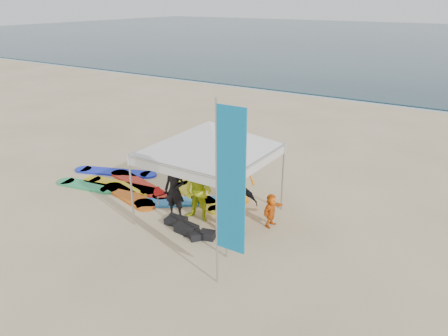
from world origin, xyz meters
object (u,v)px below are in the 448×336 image
person_yellow (198,192)px  person_orange_b (238,171)px  surfboard_spread (138,188)px  person_seated (271,210)px  feather_flag (230,184)px  person_orange_a (228,190)px  person_black_a (175,190)px  marker_pennant (161,193)px  person_black_b (237,205)px  canopy_tent (209,121)px

person_yellow → person_orange_b: person_orange_b is taller
person_orange_b → surfboard_spread: bearing=19.8°
person_orange_b → person_seated: bearing=157.8°
person_seated → person_orange_b: bearing=69.1°
person_seated → feather_flag: size_ratio=0.23×
person_yellow → person_orange_a: size_ratio=1.05×
person_black_a → feather_flag: size_ratio=0.40×
person_black_a → surfboard_spread: bearing=149.1°
marker_pennant → person_orange_a: bearing=19.0°
person_orange_b → feather_flag: bearing=123.0°
person_seated → surfboard_spread: size_ratio=0.15×
person_black_a → person_black_b: (1.90, 0.01, 0.08)m
person_black_a → canopy_tent: canopy_tent is taller
feather_flag → person_orange_b: bearing=118.4°
marker_pennant → canopy_tent: bearing=14.3°
person_orange_b → feather_flag: size_ratio=0.51×
person_black_a → canopy_tent: bearing=22.5°
canopy_tent → feather_flag: bearing=-48.5°
person_black_a → marker_pennant: (-0.61, 0.15, -0.28)m
person_orange_b → person_orange_a: bearing=108.8°
person_orange_b → marker_pennant: person_orange_b is taller
person_black_b → person_seated: (0.47, 0.91, -0.41)m
canopy_tent → marker_pennant: size_ratio=6.28×
person_black_a → person_black_b: size_ratio=0.91×
person_black_a → person_orange_a: person_orange_a is taller
person_seated → feather_flag: (0.45, -2.72, 1.83)m
person_black_a → person_orange_a: (1.18, 0.77, 0.00)m
person_yellow → canopy_tent: 1.85m
marker_pennant → surfboard_spread: (-1.49, 0.65, -0.46)m
person_yellow → feather_flag: bearing=-46.1°
canopy_tent → marker_pennant: canopy_tent is taller
feather_flag → surfboard_spread: feather_flag is taller
person_orange_b → canopy_tent: bearing=85.2°
person_black_b → canopy_tent: canopy_tent is taller
feather_flag → marker_pennant: 4.33m
person_black_a → person_orange_a: size_ratio=1.00×
person_orange_b → canopy_tent: 2.01m
person_black_b → person_seated: bearing=-154.6°
person_black_a → surfboard_spread: size_ratio=0.27×
person_orange_b → surfboard_spread: size_ratio=0.34×
person_yellow → person_seated: size_ratio=1.84×
person_orange_a → surfboard_spread: person_orange_a is taller
person_orange_a → person_black_b: (0.72, -0.76, 0.07)m
person_yellow → person_black_b: 1.29m
person_orange_a → feather_flag: size_ratio=0.40×
person_orange_b → feather_flag: 4.11m
marker_pennant → person_yellow: bearing=2.1°
canopy_tent → marker_pennant: 2.57m
person_seated → person_yellow: bearing=118.4°
person_yellow → person_seated: bearing=18.7°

